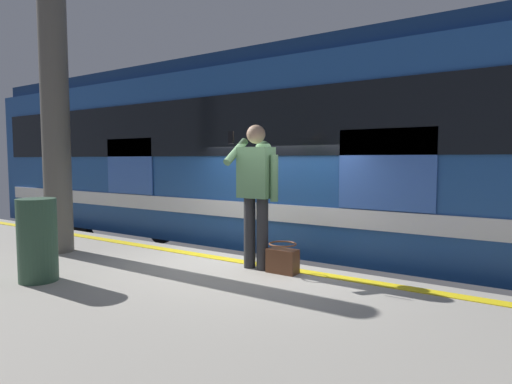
# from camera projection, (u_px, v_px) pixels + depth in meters

# --- Properties ---
(ground_plane) EXTENTS (23.67, 23.67, 0.00)m
(ground_plane) POSITION_uv_depth(u_px,v_px,m) (261.00, 333.00, 5.66)
(ground_plane) COLOR #3D3D3F
(platform) EXTENTS (15.27, 5.16, 1.01)m
(platform) POSITION_uv_depth(u_px,v_px,m) (92.00, 381.00, 3.48)
(platform) COLOR #9E998E
(platform) RESTS_ON ground
(safety_line) EXTENTS (14.96, 0.16, 0.01)m
(safety_line) POSITION_uv_depth(u_px,v_px,m) (249.00, 263.00, 5.34)
(safety_line) COLOR yellow
(safety_line) RESTS_ON platform
(track_rail_near) EXTENTS (19.85, 0.08, 0.16)m
(track_rail_near) POSITION_uv_depth(u_px,v_px,m) (302.00, 303.00, 6.63)
(track_rail_near) COLOR slate
(track_rail_near) RESTS_ON ground
(track_rail_far) EXTENTS (19.85, 0.08, 0.16)m
(track_rail_far) POSITION_uv_depth(u_px,v_px,m) (337.00, 281.00, 7.83)
(track_rail_far) COLOR slate
(track_rail_far) RESTS_ON ground
(train_carriage) EXTENTS (12.94, 2.90, 3.79)m
(train_carriage) POSITION_uv_depth(u_px,v_px,m) (281.00, 152.00, 7.48)
(train_carriage) COLOR #1E478C
(train_carriage) RESTS_ON ground
(passenger) EXTENTS (0.57, 0.55, 1.70)m
(passenger) POSITION_uv_depth(u_px,v_px,m) (256.00, 184.00, 5.00)
(passenger) COLOR #262628
(passenger) RESTS_ON platform
(handbag) EXTENTS (0.35, 0.32, 0.35)m
(handbag) POSITION_uv_depth(u_px,v_px,m) (283.00, 259.00, 4.86)
(handbag) COLOR #59331E
(handbag) RESTS_ON platform
(station_column) EXTENTS (0.37, 0.37, 3.46)m
(station_column) POSITION_uv_depth(u_px,v_px,m) (56.00, 128.00, 5.88)
(station_column) COLOR #59544C
(station_column) RESTS_ON platform
(trash_bin) EXTENTS (0.40, 0.40, 0.89)m
(trash_bin) POSITION_uv_depth(u_px,v_px,m) (37.00, 240.00, 4.52)
(trash_bin) COLOR #2D4C38
(trash_bin) RESTS_ON platform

